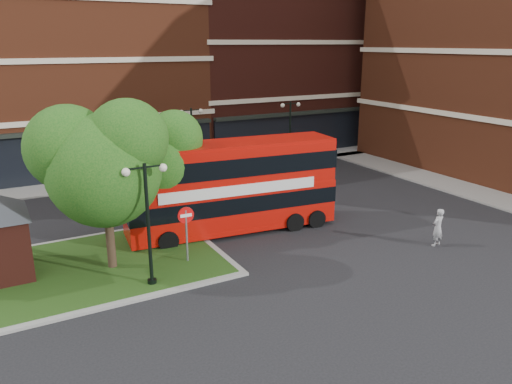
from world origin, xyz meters
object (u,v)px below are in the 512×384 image
car_silver (124,179)px  bus (232,181)px  woman (438,227)px  car_white (206,168)px

car_silver → bus: bearing=-167.8°
woman → car_white: woman is taller
car_white → car_silver: bearing=83.6°
woman → car_silver: 19.77m
bus → car_silver: bearing=111.5°
woman → bus: bearing=-47.6°
car_silver → car_white: car_white is taller
bus → woman: 10.11m
car_silver → car_white: size_ratio=0.87×
car_white → woman: bearing=-171.0°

